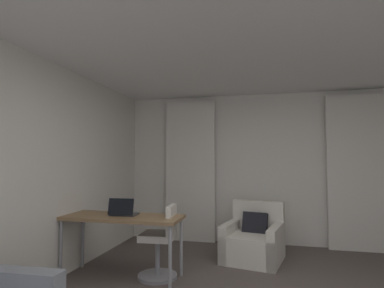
# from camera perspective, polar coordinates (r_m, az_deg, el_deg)

# --- Properties ---
(wall_window) EXTENTS (5.12, 0.06, 2.60)m
(wall_window) POSITION_cam_1_polar(r_m,az_deg,el_deg) (5.60, 13.83, -4.30)
(wall_window) COLOR silver
(wall_window) RESTS_ON ground
(wall_left) EXTENTS (0.06, 6.12, 2.60)m
(wall_left) POSITION_cam_1_polar(r_m,az_deg,el_deg) (3.58, -30.78, -4.68)
(wall_left) COLOR silver
(wall_left) RESTS_ON ground
(ceiling) EXTENTS (5.12, 6.12, 0.06)m
(ceiling) POSITION_cam_1_polar(r_m,az_deg,el_deg) (2.84, 14.02, 22.08)
(ceiling) COLOR white
(ceiling) RESTS_ON wall_left
(curtain_left_panel) EXTENTS (0.90, 0.06, 2.50)m
(curtain_left_panel) POSITION_cam_1_polar(r_m,az_deg,el_deg) (5.63, -0.33, -4.89)
(curtain_left_panel) COLOR silver
(curtain_left_panel) RESTS_ON ground
(curtain_right_panel) EXTENTS (0.90, 0.06, 2.50)m
(curtain_right_panel) POSITION_cam_1_polar(r_m,az_deg,el_deg) (5.66, 27.97, -4.53)
(curtain_right_panel) COLOR silver
(curtain_right_panel) RESTS_ON ground
(armchair) EXTENTS (0.93, 0.96, 0.81)m
(armchair) POSITION_cam_1_polar(r_m,az_deg,el_deg) (4.80, 11.23, -17.06)
(armchair) COLOR silver
(armchair) RESTS_ON ground
(desk) EXTENTS (1.48, 0.56, 0.75)m
(desk) POSITION_cam_1_polar(r_m,az_deg,el_deg) (4.05, -12.63, -13.59)
(desk) COLOR olive
(desk) RESTS_ON ground
(desk_chair) EXTENTS (0.48, 0.48, 0.88)m
(desk_chair) POSITION_cam_1_polar(r_m,az_deg,el_deg) (4.03, -5.72, -17.96)
(desk_chair) COLOR gray
(desk_chair) RESTS_ON ground
(laptop) EXTENTS (0.33, 0.26, 0.22)m
(laptop) POSITION_cam_1_polar(r_m,az_deg,el_deg) (4.04, -12.49, -12.02)
(laptop) COLOR #2D2D33
(laptop) RESTS_ON desk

